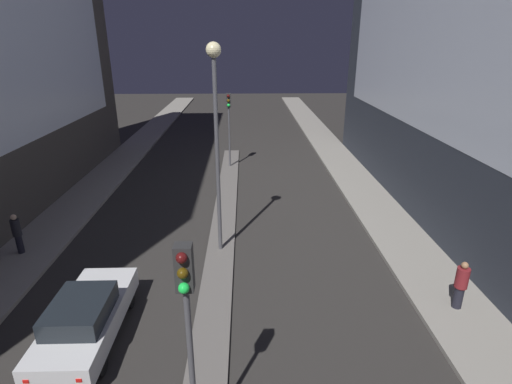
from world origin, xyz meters
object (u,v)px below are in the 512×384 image
traffic_light_mid (229,114)px  pedestrian_on_right_sidewalk (461,284)px  street_lamp (216,112)px  car_left_lane (86,318)px  pedestrian_on_left_sidewalk (17,233)px  traffic_light_near (187,311)px

traffic_light_mid → pedestrian_on_right_sidewalk: size_ratio=2.96×
street_lamp → pedestrian_on_right_sidewalk: bearing=-27.8°
car_left_lane → pedestrian_on_left_sidewalk: bearing=132.3°
car_left_lane → street_lamp: bearing=55.3°
traffic_light_mid → pedestrian_on_right_sidewalk: 18.11m
street_lamp → pedestrian_on_left_sidewalk: (-8.20, -0.19, -4.78)m
street_lamp → car_left_lane: 8.13m
street_lamp → car_left_lane: size_ratio=1.77×
street_lamp → traffic_light_mid: bearing=90.0°
traffic_light_near → pedestrian_on_left_sidewalk: bearing=133.3°
pedestrian_on_right_sidewalk → street_lamp: bearing=152.2°
car_left_lane → pedestrian_on_right_sidewalk: size_ratio=2.76×
traffic_light_mid → car_left_lane: 17.67m
pedestrian_on_left_sidewalk → pedestrian_on_right_sidewalk: pedestrian_on_left_sidewalk is taller
traffic_light_near → street_lamp: street_lamp is taller
traffic_light_mid → pedestrian_on_right_sidewalk: traffic_light_mid is taller
traffic_light_mid → car_left_lane: (-3.62, -17.04, -2.98)m
traffic_light_near → pedestrian_on_left_sidewalk: size_ratio=2.90×
traffic_light_near → traffic_light_mid: bearing=90.0°
traffic_light_near → car_left_lane: 5.95m
pedestrian_on_left_sidewalk → pedestrian_on_right_sidewalk: (16.19, -4.02, -0.03)m
traffic_light_near → car_left_lane: (-3.62, 3.66, -2.98)m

